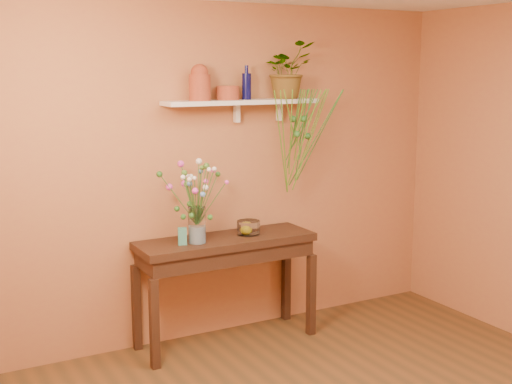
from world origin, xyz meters
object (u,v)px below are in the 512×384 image
Objects in this scene: sideboard at (226,253)px; spider_plant at (287,70)px; blue_bottle at (247,86)px; terracotta_jug at (200,83)px; bouquet at (193,186)px; glass_bowl at (248,228)px; glass_vase at (197,228)px.

spider_plant is at bearing 12.21° from sideboard.
terracotta_jug is at bearing -177.32° from blue_bottle.
spider_plant is (0.37, -0.00, 0.12)m from blue_bottle.
spider_plant is at bearing -0.21° from blue_bottle.
spider_plant reaches higher than bouquet.
blue_bottle is 0.58× the size of spider_plant.
spider_plant is at bearing 1.31° from terracotta_jug.
sideboard is 0.64m from bouquet.
glass_bowl is (0.50, 0.04, -0.39)m from bouquet.
terracotta_jug reaches higher than blue_bottle.
glass_vase is 0.48m from glass_bowl.
spider_plant reaches higher than glass_bowl.
terracotta_jug is (-0.15, 0.12, 1.33)m from sideboard.
sideboard is 5.13× the size of terracotta_jug.
bouquet is (-0.02, 0.01, 0.32)m from glass_vase.
glass_bowl is at bearing 4.47° from bouquet.
sideboard is at bearing -38.26° from terracotta_jug.
glass_vase is (-0.90, -0.18, -1.18)m from spider_plant.
terracotta_jug is 0.42m from blue_bottle.
spider_plant is 2.51× the size of glass_bowl.
terracotta_jug is at bearing 162.67° from glass_bowl.
blue_bottle is (0.26, 0.14, 1.31)m from sideboard.
blue_bottle is 0.39m from spider_plant.
spider_plant is 0.90× the size of bouquet.
spider_plant reaches higher than terracotta_jug.
sideboard is 1.34m from terracotta_jug.
blue_bottle is 0.52× the size of bouquet.
spider_plant is at bearing 10.35° from bouquet.
blue_bottle is at bearing 19.27° from glass_vase.
blue_bottle is at bearing 27.89° from sideboard.
bouquet is at bearing -162.83° from blue_bottle.
glass_vase reaches higher than sideboard.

